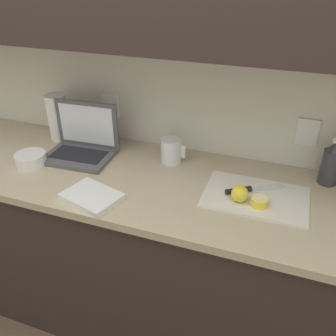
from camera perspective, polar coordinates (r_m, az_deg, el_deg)
ground_plane at (r=2.20m, az=-5.03°, el=-21.48°), size 12.00×12.00×0.00m
wall_back at (r=1.60m, az=-3.71°, el=24.24°), size 5.20×0.38×2.60m
counter_unit at (r=1.87m, az=-6.30°, el=-12.42°), size 2.41×0.65×0.90m
laptop at (r=1.77m, az=-13.59°, el=3.89°), size 0.33×0.25×0.25m
cutting_board at (r=1.47m, az=13.87°, el=-4.48°), size 0.41×0.28×0.01m
knife at (r=1.48m, az=12.29°, el=-3.41°), size 0.23×0.17×0.02m
lemon_half_cut at (r=1.41m, az=14.46°, el=-5.27°), size 0.06×0.06×0.03m
lemon_whole_beside at (r=1.41m, az=11.44°, el=-4.07°), size 0.07×0.07×0.07m
bottle_green_soda at (r=1.62m, az=24.73°, el=0.70°), size 0.08×0.08×0.21m
measuring_cup at (r=1.66m, az=0.55°, el=2.81°), size 0.12×0.10×0.11m
bowl_white at (r=1.77m, az=-21.15°, el=1.35°), size 0.14×0.14×0.05m
paper_towel_roll at (r=1.94m, az=-17.20°, el=7.78°), size 0.11×0.11×0.24m
dish_towel at (r=1.45m, az=-12.13°, el=-4.50°), size 0.26×0.21×0.02m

